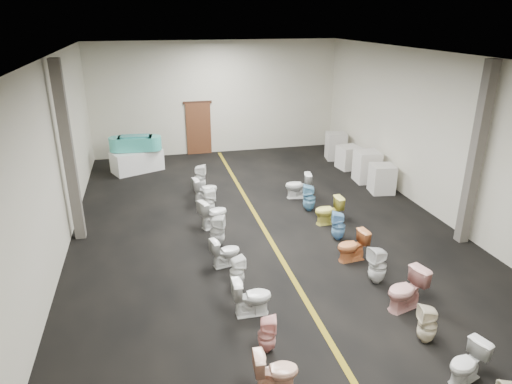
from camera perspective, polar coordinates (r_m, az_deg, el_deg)
floor at (r=12.08m, az=1.38°, el=-5.31°), size 16.00×16.00×0.00m
ceiling at (r=10.84m, az=1.60°, el=16.48°), size 16.00×16.00×0.00m
wall_back at (r=18.91m, az=-4.92°, el=11.61°), size 10.00×0.00×10.00m
wall_left at (r=11.11m, az=-24.32°, el=2.85°), size 0.00×16.00×16.00m
wall_right at (r=13.41m, az=22.72°, el=6.02°), size 0.00×16.00×16.00m
aisle_stripe at (r=12.08m, az=1.38°, el=-5.29°), size 0.12×15.60×0.01m
back_door at (r=18.99m, az=-7.18°, el=7.87°), size 1.00×0.10×2.10m
door_frame at (r=18.78m, az=-7.34°, el=11.05°), size 1.15×0.08×0.10m
column_left at (r=12.01m, az=-22.39°, el=4.43°), size 0.25×0.25×4.50m
column_right at (r=12.12m, az=25.78°, el=4.04°), size 0.25×0.25×4.50m
display_table at (r=17.35m, az=-14.64°, el=3.79°), size 1.96×1.50×0.78m
bathtub at (r=17.17m, az=-14.84°, el=5.95°), size 1.85×0.77×0.55m
appliance_crate_a at (r=15.28m, az=15.47°, el=1.61°), size 0.81×0.81×0.92m
appliance_crate_b at (r=16.15m, az=13.70°, el=3.12°), size 0.83×0.83×1.07m
appliance_crate_c at (r=17.45m, az=11.51°, el=4.26°), size 0.84×0.84×0.84m
appliance_crate_d at (r=18.50m, az=9.95°, el=5.68°), size 0.86×0.86×1.05m
toilet_left_2 at (r=7.46m, az=2.52°, el=-21.45°), size 0.72×0.45×0.70m
toilet_left_3 at (r=8.11m, az=1.37°, el=-17.37°), size 0.38×0.37×0.69m
toilet_left_4 at (r=8.93m, az=-0.52°, el=-12.95°), size 0.76×0.44×0.76m
toilet_left_5 at (r=9.79m, az=-2.38°, el=-9.89°), size 0.36×0.36×0.69m
toilet_left_6 at (r=10.54m, az=-3.83°, el=-7.46°), size 0.75×0.53×0.69m
toilet_left_7 at (r=11.37m, az=-4.85°, el=-4.89°), size 0.47×0.47×0.81m
toilet_left_8 at (r=12.39m, az=-5.36°, el=-2.65°), size 0.90×0.71×0.80m
toilet_left_9 at (r=13.17m, az=-5.96°, el=-1.22°), size 0.40×0.39×0.78m
toilet_left_10 at (r=14.13m, az=-6.37°, el=0.33°), size 0.81×0.55×0.77m
toilet_left_11 at (r=15.03m, az=-7.05°, el=1.79°), size 0.48×0.48×0.86m
toilet_right_1 at (r=8.27m, az=24.92°, el=-18.85°), size 0.75×0.57×0.68m
toilet_right_2 at (r=8.81m, az=20.64°, el=-15.24°), size 0.40×0.39×0.73m
toilet_right_3 at (r=9.52m, az=18.27°, el=-11.56°), size 0.91×0.66×0.83m
toilet_right_4 at (r=10.18m, az=14.95°, el=-8.86°), size 0.43×0.42×0.84m
toilet_right_5 at (r=10.94m, az=11.94°, el=-6.63°), size 0.77×0.49×0.74m
toilet_right_6 at (r=11.84m, az=10.27°, el=-4.20°), size 0.44×0.44×0.76m
toilet_right_7 at (r=12.67m, az=9.05°, el=-2.32°), size 0.77×0.45×0.78m
toilet_right_8 at (r=13.43m, az=6.67°, el=-0.74°), size 0.46×0.45×0.80m
toilet_right_9 at (r=14.35m, az=5.28°, el=0.80°), size 0.86×0.59×0.81m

